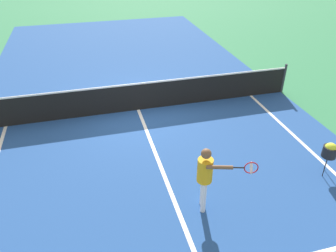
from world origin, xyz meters
name	(u,v)px	position (x,y,z in m)	size (l,w,h in m)	color
ground_plane	(138,110)	(0.00, 0.00, 0.00)	(60.00, 60.00, 0.00)	#337F51
court_surface_inbounds	(138,110)	(0.00, 0.00, 0.00)	(10.62, 24.40, 0.00)	#234C93
line_center_service	(161,168)	(0.00, -3.20, 0.00)	(0.10, 6.40, 0.01)	white
net	(138,96)	(0.00, 0.00, 0.49)	(10.77, 0.09, 1.07)	#33383D
player_near	(206,173)	(0.57, -4.74, 0.95)	(1.08, 0.73, 1.55)	white
ball_hopper	(330,150)	(3.85, -4.39, 0.68)	(0.34, 0.34, 0.87)	black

